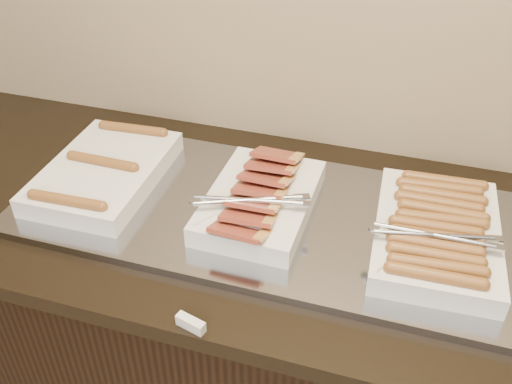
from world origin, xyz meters
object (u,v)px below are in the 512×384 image
(dish_left, at_px, (105,171))
(dish_center, at_px, (260,200))
(dish_right, at_px, (437,232))
(counter, at_px, (265,341))
(warming_tray, at_px, (271,215))

(dish_left, height_order, dish_center, dish_center)
(dish_center, xyz_separation_m, dish_right, (0.40, 0.00, 0.00))
(dish_right, bearing_deg, dish_center, 177.63)
(counter, relative_size, dish_right, 5.16)
(dish_left, distance_m, dish_center, 0.41)
(counter, distance_m, warming_tray, 0.46)
(dish_left, bearing_deg, counter, -0.90)
(dish_center, relative_size, dish_right, 0.93)
(counter, bearing_deg, warming_tray, 0.00)
(dish_left, relative_size, dish_center, 1.06)
(warming_tray, bearing_deg, counter, 180.00)
(dish_right, bearing_deg, counter, 177.00)
(dish_left, bearing_deg, dish_right, -1.13)
(warming_tray, xyz_separation_m, dish_center, (-0.03, -0.00, 0.04))
(warming_tray, height_order, dish_center, dish_center)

